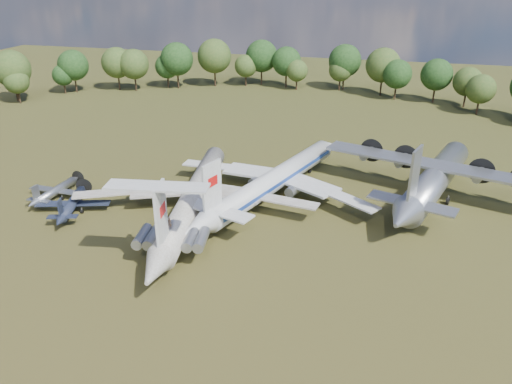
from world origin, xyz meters
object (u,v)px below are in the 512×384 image
(tu104_jet, at_px, (275,183))
(small_prop_northwest, at_px, (56,193))
(person_on_il62, at_px, (169,223))
(an12_transport, at_px, (434,183))
(small_prop_west, at_px, (72,206))
(il62_airliner, at_px, (194,200))

(tu104_jet, relative_size, small_prop_northwest, 3.51)
(small_prop_northwest, distance_m, person_on_il62, 30.46)
(tu104_jet, bearing_deg, an12_transport, 31.58)
(person_on_il62, bearing_deg, small_prop_west, -51.33)
(small_prop_west, distance_m, person_on_il62, 23.56)
(small_prop_west, bearing_deg, il62_airliner, -4.66)
(il62_airliner, xyz_separation_m, tu104_jet, (10.68, 9.90, 0.00))
(small_prop_west, bearing_deg, an12_transport, 2.72)
(an12_transport, bearing_deg, small_prop_west, -142.40)
(an12_transport, distance_m, small_prop_west, 59.21)
(tu104_jet, distance_m, small_prop_northwest, 36.97)
(an12_transport, height_order, small_prop_west, an12_transport)
(il62_airliner, bearing_deg, tu104_jet, 33.81)
(small_prop_northwest, bearing_deg, an12_transport, 17.12)
(il62_airliner, distance_m, tu104_jet, 14.57)
(person_on_il62, bearing_deg, small_prop_northwest, -53.86)
(tu104_jet, xyz_separation_m, small_prop_northwest, (-35.49, -10.24, -1.44))
(il62_airliner, xyz_separation_m, small_prop_west, (-18.98, -4.36, -1.32))
(an12_transport, distance_m, person_on_il62, 45.61)
(an12_transport, distance_m, small_prop_northwest, 63.55)
(il62_airliner, distance_m, small_prop_west, 19.52)
(person_on_il62, bearing_deg, an12_transport, -166.57)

